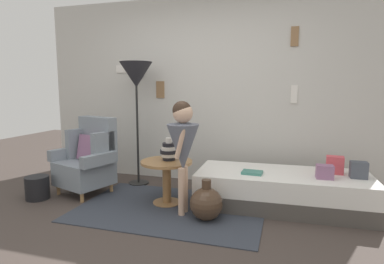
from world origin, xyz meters
The scene contains 15 objects.
ground_plane centered at (0.00, 0.00, 0.00)m, with size 12.00×12.00×0.00m, color #423833.
gallery_wall centered at (0.00, 1.95, 1.30)m, with size 4.80×0.12×2.60m.
rug centered at (-0.04, 0.73, 0.01)m, with size 2.05×1.37×0.01m, color #333842.
armchair centered at (-1.25, 0.98, 0.44)m, with size 0.87×0.76×0.97m.
daybed centered at (1.15, 1.15, 0.20)m, with size 1.92×0.85×0.40m.
pillow_head centered at (1.92, 1.16, 0.49)m, with size 0.17×0.12×0.18m, color #474C56.
pillow_mid centered at (1.71, 1.28, 0.50)m, with size 0.18×0.12×0.20m, color #D64C56.
pillow_back centered at (1.58, 1.04, 0.47)m, with size 0.17×0.12×0.14m, color gray.
side_table centered at (-0.14, 0.88, 0.37)m, with size 0.60×0.60×0.51m.
vase_striped centered at (-0.12, 0.92, 0.62)m, with size 0.20×0.20×0.26m.
floor_lamp centered at (-0.80, 1.50, 1.48)m, with size 0.44×0.44×1.69m.
person_child centered at (0.15, 0.63, 0.79)m, with size 0.34×0.34×1.22m.
book_on_daybed centered at (0.83, 1.01, 0.42)m, with size 0.22×0.16×0.03m, color #408073.
demijohn_near centered at (0.42, 0.56, 0.17)m, with size 0.34×0.34×0.43m.
magazine_basket centered at (-1.71, 0.57, 0.14)m, with size 0.28×0.28×0.28m, color black.
Camera 1 is at (1.18, -2.48, 1.35)m, focal length 29.79 mm.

